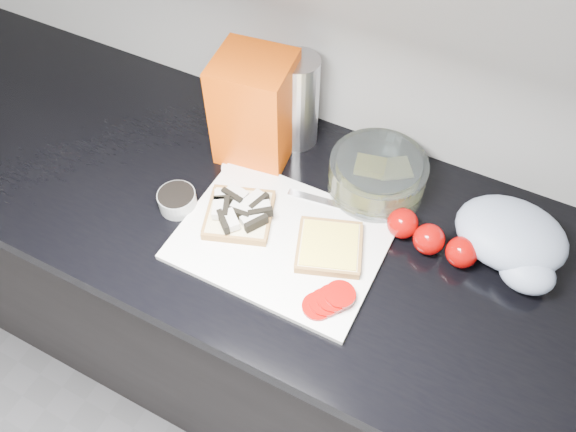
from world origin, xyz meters
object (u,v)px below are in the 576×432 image
object	(u,v)px
glass_bowl	(377,176)
bread_bag	(255,109)
steel_canister	(298,102)
cutting_board	(281,240)

from	to	relation	value
glass_bowl	bread_bag	size ratio (longest dim) A/B	0.84
bread_bag	glass_bowl	bearing A→B (deg)	-5.43
glass_bowl	steel_canister	bearing A→B (deg)	163.96
cutting_board	steel_canister	world-z (taller)	steel_canister
glass_bowl	steel_canister	xyz separation A→B (m)	(-0.22, 0.06, 0.07)
glass_bowl	bread_bag	bearing A→B (deg)	-177.87
cutting_board	glass_bowl	size ratio (longest dim) A/B	1.95
cutting_board	bread_bag	size ratio (longest dim) A/B	1.63
glass_bowl	steel_canister	distance (m)	0.24
glass_bowl	cutting_board	bearing A→B (deg)	-118.31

